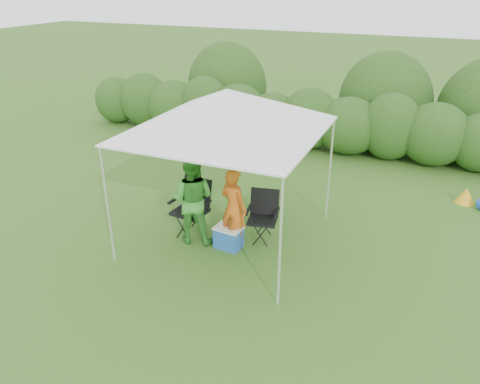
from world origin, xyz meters
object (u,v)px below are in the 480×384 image
at_px(man, 234,208).
at_px(cooler, 229,237).
at_px(woman, 192,199).
at_px(chair_left, 193,203).
at_px(canopy, 227,111).
at_px(chair_right, 263,212).

bearing_deg(man, cooler, 82.57).
relative_size(man, cooler, 2.89).
bearing_deg(man, woman, 27.57).
height_order(man, cooler, man).
distance_m(chair_left, woman, 0.40).
distance_m(canopy, chair_right, 2.03).
bearing_deg(woman, chair_right, -163.95).
bearing_deg(chair_left, chair_right, 20.20).
bearing_deg(chair_right, man, -142.40).
xyz_separation_m(canopy, chair_right, (0.59, 0.27, -1.93)).
distance_m(man, cooler, 0.56).
distance_m(canopy, cooler, 2.28).
xyz_separation_m(woman, cooler, (0.70, 0.02, -0.65)).
bearing_deg(cooler, chair_right, 57.82).
relative_size(canopy, woman, 1.82).
distance_m(canopy, woman, 1.74).
bearing_deg(woman, man, 179.00).
height_order(man, woman, woman).
bearing_deg(chair_left, woman, -55.29).
bearing_deg(canopy, woman, -150.50).
relative_size(canopy, cooler, 5.93).
xyz_separation_m(man, cooler, (-0.05, -0.11, -0.55)).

